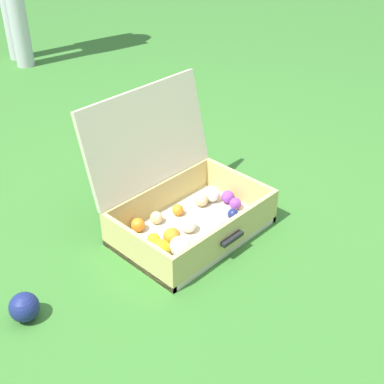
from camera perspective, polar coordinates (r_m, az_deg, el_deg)
name	(u,v)px	position (r m, az deg, el deg)	size (l,w,h in m)	color
ground_plane	(166,233)	(2.13, -2.84, -4.45)	(16.00, 16.00, 0.00)	#336B28
open_suitcase	(180,204)	(2.09, -1.29, -1.25)	(0.59, 0.52, 0.53)	beige
stray_ball_on_grass	(24,306)	(1.84, -17.66, -11.65)	(0.10, 0.10, 0.10)	navy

